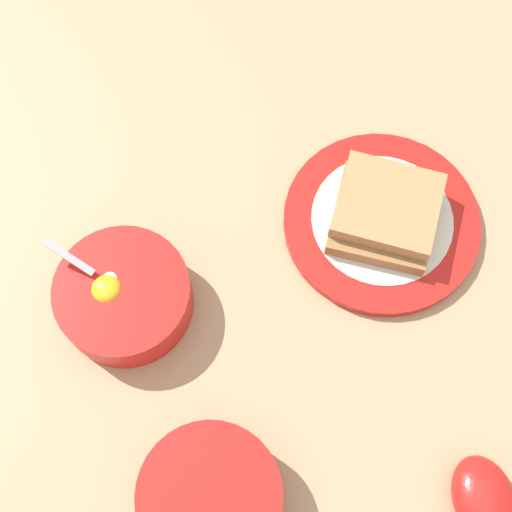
% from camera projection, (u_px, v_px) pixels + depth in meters
% --- Properties ---
extents(ground_plane, '(3.00, 3.00, 0.00)m').
position_uv_depth(ground_plane, '(353.00, 305.00, 0.73)').
color(ground_plane, tan).
extents(egg_bowl, '(0.13, 0.15, 0.08)m').
position_uv_depth(egg_bowl, '(124.00, 296.00, 0.71)').
color(egg_bowl, red).
rests_on(egg_bowl, ground_plane).
extents(toast_plate, '(0.21, 0.21, 0.01)m').
position_uv_depth(toast_plate, '(379.00, 221.00, 0.76)').
color(toast_plate, red).
rests_on(toast_plate, ground_plane).
extents(toast_sandwich, '(0.11, 0.12, 0.04)m').
position_uv_depth(toast_sandwich, '(385.00, 211.00, 0.73)').
color(toast_sandwich, '#9E7042').
rests_on(toast_sandwich, toast_plate).
extents(congee_bowl, '(0.13, 0.13, 0.05)m').
position_uv_depth(congee_bowl, '(210.00, 496.00, 0.64)').
color(congee_bowl, red).
rests_on(congee_bowl, ground_plane).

